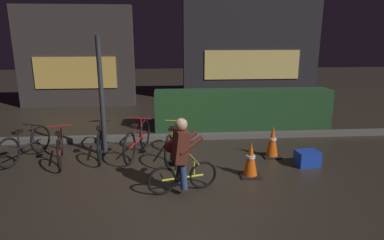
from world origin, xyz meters
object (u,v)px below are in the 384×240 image
(parked_bike_leftmost, at_px, (25,145))
(parked_bike_right_mid, at_px, (174,142))
(traffic_cone_near, at_px, (251,160))
(blue_crate, at_px, (307,158))
(street_post, at_px, (102,98))
(parked_bike_left_mid, at_px, (60,147))
(parked_bike_center_right, at_px, (138,140))
(traffic_cone_far, at_px, (272,142))
(parked_bike_center_left, at_px, (100,142))
(cyclist, at_px, (181,155))

(parked_bike_leftmost, xyz_separation_m, parked_bike_right_mid, (3.04, -0.13, 0.02))
(traffic_cone_near, relative_size, blue_crate, 1.49)
(street_post, height_order, parked_bike_left_mid, street_post)
(street_post, bearing_deg, parked_bike_left_mid, -158.34)
(parked_bike_left_mid, xyz_separation_m, parked_bike_center_right, (1.52, 0.26, 0.02))
(parked_bike_left_mid, relative_size, parked_bike_center_right, 0.93)
(traffic_cone_near, relative_size, traffic_cone_far, 0.96)
(parked_bike_center_left, height_order, parked_bike_center_right, parked_bike_center_right)
(blue_crate, relative_size, cyclist, 0.35)
(parked_bike_center_right, height_order, traffic_cone_near, parked_bike_center_right)
(parked_bike_right_mid, xyz_separation_m, traffic_cone_near, (1.37, -1.04, -0.02))
(parked_bike_left_mid, bearing_deg, cyclist, -136.26)
(traffic_cone_near, bearing_deg, parked_bike_center_right, 149.85)
(traffic_cone_far, height_order, blue_crate, traffic_cone_far)
(parked_bike_center_left, xyz_separation_m, parked_bike_center_right, (0.78, 0.00, 0.01))
(street_post, bearing_deg, blue_crate, -12.46)
(traffic_cone_far, bearing_deg, parked_bike_center_right, 174.05)
(parked_bike_leftmost, relative_size, parked_bike_left_mid, 0.95)
(parked_bike_center_left, bearing_deg, cyclist, -144.54)
(street_post, relative_size, blue_crate, 5.68)
(parked_bike_left_mid, distance_m, traffic_cone_far, 4.36)
(street_post, bearing_deg, traffic_cone_near, -24.71)
(parked_bike_center_right, bearing_deg, traffic_cone_far, -81.72)
(parked_bike_center_left, bearing_deg, traffic_cone_near, -120.67)
(street_post, xyz_separation_m, traffic_cone_near, (2.83, -1.30, -0.93))
(parked_bike_right_mid, height_order, traffic_cone_far, parked_bike_right_mid)
(parked_bike_center_right, bearing_deg, parked_bike_left_mid, 113.99)
(parked_bike_right_mid, distance_m, blue_crate, 2.70)
(street_post, xyz_separation_m, cyclist, (1.53, -1.79, -0.62))
(street_post, height_order, traffic_cone_far, street_post)
(parked_bike_left_mid, bearing_deg, traffic_cone_near, -119.41)
(parked_bike_leftmost, distance_m, parked_bike_left_mid, 0.79)
(parked_bike_center_right, relative_size, cyclist, 1.30)
(parked_bike_center_left, bearing_deg, parked_bike_left_mid, 101.61)
(parked_bike_center_left, bearing_deg, parked_bike_right_mid, -104.68)
(parked_bike_right_mid, xyz_separation_m, traffic_cone_far, (2.07, -0.10, -0.01))
(parked_bike_leftmost, bearing_deg, street_post, -65.80)
(parked_bike_leftmost, xyz_separation_m, blue_crate, (5.66, -0.78, -0.17))
(traffic_cone_near, relative_size, cyclist, 0.53)
(parked_bike_leftmost, distance_m, cyclist, 3.55)
(parked_bike_right_mid, xyz_separation_m, blue_crate, (2.61, -0.64, -0.19))
(traffic_cone_near, bearing_deg, cyclist, -159.27)
(parked_bike_right_mid, bearing_deg, cyclist, -164.26)
(parked_bike_center_right, height_order, cyclist, cyclist)
(parked_bike_left_mid, xyz_separation_m, blue_crate, (4.90, -0.57, -0.17))
(parked_bike_right_mid, distance_m, cyclist, 1.56)
(parked_bike_center_left, distance_m, blue_crate, 4.24)
(parked_bike_center_right, bearing_deg, cyclist, -139.91)
(parked_bike_left_mid, height_order, parked_bike_center_left, parked_bike_center_left)
(parked_bike_leftmost, height_order, traffic_cone_near, parked_bike_leftmost)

